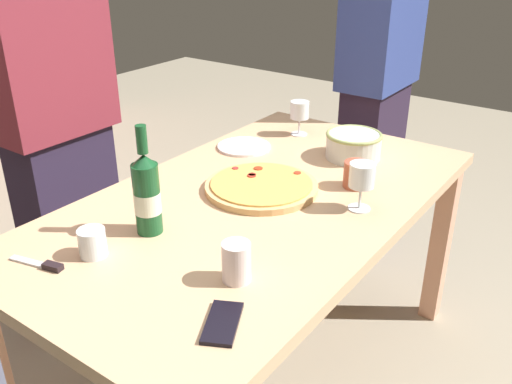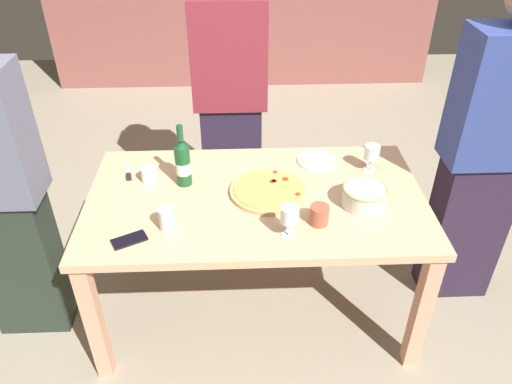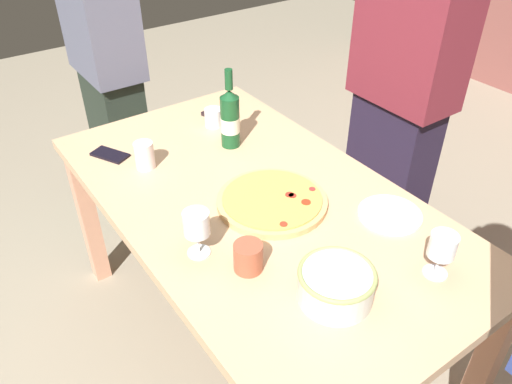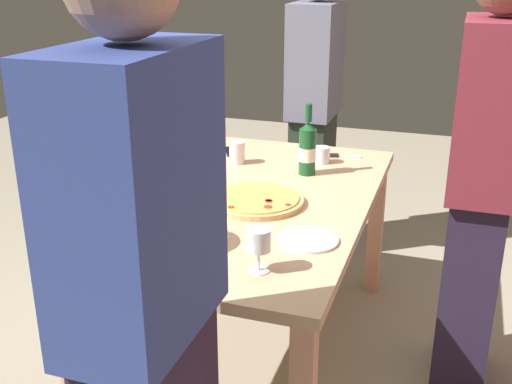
# 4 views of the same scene
# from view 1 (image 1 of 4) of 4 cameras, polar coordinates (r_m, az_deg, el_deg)

# --- Properties ---
(ground_plane) EXTENTS (8.00, 8.00, 0.00)m
(ground_plane) POSITION_cam_1_polar(r_m,az_deg,el_deg) (2.21, 0.00, -18.33)
(ground_plane) COLOR gray
(dining_table) EXTENTS (1.60, 0.90, 0.75)m
(dining_table) POSITION_cam_1_polar(r_m,az_deg,el_deg) (1.82, 0.00, -3.29)
(dining_table) COLOR tan
(dining_table) RESTS_ON ground
(pizza) EXTENTS (0.37, 0.37, 0.03)m
(pizza) POSITION_cam_1_polar(r_m,az_deg,el_deg) (1.83, 0.56, 0.59)
(pizza) COLOR tan
(pizza) RESTS_ON dining_table
(serving_bowl) EXTENTS (0.21, 0.21, 0.10)m
(serving_bowl) POSITION_cam_1_polar(r_m,az_deg,el_deg) (2.10, 9.95, 4.84)
(serving_bowl) COLOR silver
(serving_bowl) RESTS_ON dining_table
(wine_bottle) EXTENTS (0.08, 0.08, 0.32)m
(wine_bottle) POSITION_cam_1_polar(r_m,az_deg,el_deg) (1.56, -11.13, -0.13)
(wine_bottle) COLOR #164B25
(wine_bottle) RESTS_ON dining_table
(wine_glass_near_pizza) EXTENTS (0.08, 0.08, 0.14)m
(wine_glass_near_pizza) POSITION_cam_1_polar(r_m,az_deg,el_deg) (2.30, 4.49, 8.18)
(wine_glass_near_pizza) COLOR white
(wine_glass_near_pizza) RESTS_ON dining_table
(wine_glass_by_bottle) EXTENTS (0.08, 0.08, 0.15)m
(wine_glass_by_bottle) POSITION_cam_1_polar(r_m,az_deg,el_deg) (1.70, 10.78, 1.44)
(wine_glass_by_bottle) COLOR white
(wine_glass_by_bottle) RESTS_ON dining_table
(cup_amber) EXTENTS (0.07, 0.07, 0.08)m
(cup_amber) POSITION_cam_1_polar(r_m,az_deg,el_deg) (1.52, -16.40, -5.00)
(cup_amber) COLOR white
(cup_amber) RESTS_ON dining_table
(cup_ceramic) EXTENTS (0.07, 0.07, 0.10)m
(cup_ceramic) POSITION_cam_1_polar(r_m,az_deg,el_deg) (1.36, -2.02, -7.18)
(cup_ceramic) COLOR silver
(cup_ceramic) RESTS_ON dining_table
(cup_spare) EXTENTS (0.08, 0.08, 0.09)m
(cup_spare) POSITION_cam_1_polar(r_m,az_deg,el_deg) (1.87, 10.22, 1.78)
(cup_spare) COLOR #AA5239
(cup_spare) RESTS_ON dining_table
(side_plate) EXTENTS (0.21, 0.21, 0.01)m
(side_plate) POSITION_cam_1_polar(r_m,az_deg,el_deg) (2.18, -1.23, 4.67)
(side_plate) COLOR white
(side_plate) RESTS_ON dining_table
(cell_phone) EXTENTS (0.16, 0.13, 0.01)m
(cell_phone) POSITION_cam_1_polar(r_m,az_deg,el_deg) (1.25, -3.45, -13.23)
(cell_phone) COLOR black
(cell_phone) RESTS_ON dining_table
(pizza_knife) EXTENTS (0.06, 0.16, 0.02)m
(pizza_knife) POSITION_cam_1_polar(r_m,az_deg,el_deg) (1.53, -20.98, -6.96)
(pizza_knife) COLOR silver
(pizza_knife) RESTS_ON dining_table
(person_guest_left) EXTENTS (0.43, 0.24, 1.69)m
(person_guest_left) POSITION_cam_1_polar(r_m,az_deg,el_deg) (2.23, -19.86, 6.46)
(person_guest_left) COLOR #251C31
(person_guest_left) RESTS_ON ground
(person_guest_right) EXTENTS (0.43, 0.24, 1.74)m
(person_guest_right) POSITION_cam_1_polar(r_m,az_deg,el_deg) (2.71, 12.37, 11.21)
(person_guest_right) COLOR #2A1D32
(person_guest_right) RESTS_ON ground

